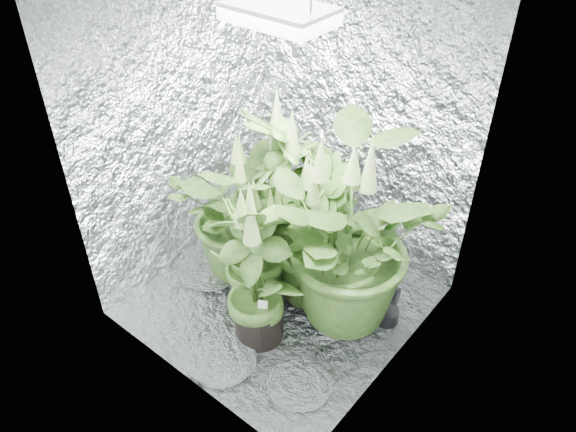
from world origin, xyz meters
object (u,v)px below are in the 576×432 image
(plant_c, at_px, (311,234))
(plant_g, at_px, (256,256))
(plant_a, at_px, (243,212))
(circulation_fan, at_px, (383,299))
(plant_d, at_px, (283,198))
(grow_lamp, at_px, (279,14))
(plant_b, at_px, (324,218))
(plant_e, at_px, (341,239))
(plant_f, at_px, (257,272))

(plant_c, relative_size, plant_g, 1.14)
(plant_a, relative_size, circulation_fan, 2.60)
(circulation_fan, bearing_deg, plant_g, -160.58)
(circulation_fan, bearing_deg, plant_d, 169.70)
(grow_lamp, xyz_separation_m, plant_b, (0.03, 0.40, -1.38))
(plant_e, height_order, circulation_fan, plant_e)
(plant_c, bearing_deg, circulation_fan, 11.51)
(plant_a, height_order, plant_e, plant_e)
(grow_lamp, bearing_deg, plant_a, 168.87)
(grow_lamp, bearing_deg, plant_b, 86.28)
(plant_b, height_order, plant_e, plant_e)
(plant_b, distance_m, plant_d, 0.30)
(plant_a, distance_m, plant_f, 0.60)
(plant_d, bearing_deg, grow_lamp, -51.97)
(grow_lamp, relative_size, plant_b, 0.51)
(plant_c, height_order, circulation_fan, plant_c)
(plant_b, bearing_deg, plant_a, -141.39)
(plant_a, xyz_separation_m, plant_e, (0.72, 0.06, 0.11))
(plant_e, xyz_separation_m, plant_f, (-0.26, -0.44, -0.09))
(plant_e, relative_size, circulation_fan, 3.15)
(plant_g, bearing_deg, grow_lamp, 54.10)
(plant_d, bearing_deg, plant_e, -13.15)
(plant_c, bearing_deg, plant_f, -91.25)
(grow_lamp, distance_m, plant_c, 1.35)
(plant_a, height_order, plant_f, plant_f)
(circulation_fan, bearing_deg, plant_e, -160.95)
(plant_d, bearing_deg, plant_f, -63.41)
(plant_g, bearing_deg, plant_f, -45.76)
(plant_a, bearing_deg, plant_d, 45.35)
(grow_lamp, distance_m, plant_e, 1.28)
(plant_c, bearing_deg, plant_d, 163.84)
(plant_e, height_order, plant_g, plant_e)
(grow_lamp, relative_size, plant_f, 0.45)
(plant_a, distance_m, circulation_fan, 1.03)
(grow_lamp, relative_size, plant_g, 0.55)
(grow_lamp, height_order, plant_f, grow_lamp)
(plant_b, bearing_deg, plant_e, -40.64)
(plant_b, height_order, circulation_fan, plant_b)
(plant_c, relative_size, circulation_fan, 2.61)
(grow_lamp, bearing_deg, plant_c, 61.77)
(plant_b, xyz_separation_m, plant_e, (0.31, -0.27, 0.16))
(plant_a, bearing_deg, plant_b, 38.61)
(plant_f, xyz_separation_m, circulation_fan, (0.50, 0.58, -0.34))
(plant_a, height_order, plant_b, plant_a)
(plant_d, bearing_deg, plant_g, -74.36)
(grow_lamp, xyz_separation_m, circulation_fan, (0.58, 0.27, -1.66))
(plant_d, bearing_deg, plant_b, 32.17)
(plant_b, distance_m, plant_g, 0.54)
(grow_lamp, distance_m, plant_g, 1.42)
(circulation_fan, bearing_deg, plant_b, 155.55)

